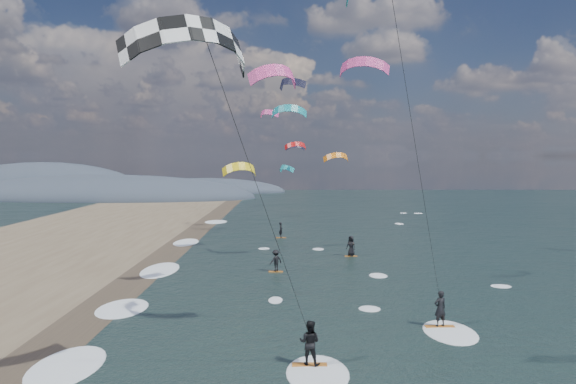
{
  "coord_description": "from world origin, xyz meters",
  "views": [
    {
      "loc": [
        -0.91,
        -17.14,
        8.87
      ],
      "look_at": [
        -1.0,
        12.0,
        7.0
      ],
      "focal_mm": 35.0,
      "sensor_mm": 36.0,
      "label": 1
    }
  ],
  "objects": [
    {
      "name": "kitesurfer_near_b",
      "position": [
        -2.49,
        1.74,
        9.09
      ],
      "size": [
        7.32,
        9.22,
        13.74
      ],
      "color": "#BA6920",
      "rests_on": "ground"
    },
    {
      "name": "shoreline_surf",
      "position": [
        -10.8,
        14.75,
        0.0
      ],
      "size": [
        2.4,
        79.4,
        0.11
      ],
      "color": "white",
      "rests_on": "ground"
    },
    {
      "name": "far_kitesurfers",
      "position": [
        0.4,
        30.88,
        0.88
      ],
      "size": [
        7.67,
        18.76,
        1.81
      ],
      "color": "#BA6920",
      "rests_on": "ground"
    },
    {
      "name": "coastal_hills",
      "position": [
        -44.84,
        107.86,
        0.0
      ],
      "size": [
        80.0,
        41.0,
        15.0
      ],
      "color": "#3D4756",
      "rests_on": "ground"
    },
    {
      "name": "bg_kite_field",
      "position": [
        -0.14,
        53.63,
        12.46
      ],
      "size": [
        14.63,
        73.26,
        11.59
      ],
      "color": "black",
      "rests_on": "ground"
    },
    {
      "name": "wet_sand_strip",
      "position": [
        -12.0,
        10.0,
        0.0
      ],
      "size": [
        3.0,
        240.0,
        0.0
      ],
      "primitive_type": "cube",
      "color": "#382D23",
      "rests_on": "ground"
    },
    {
      "name": "kitesurfer_near_a",
      "position": [
        3.64,
        6.43,
        13.59
      ],
      "size": [
        8.07,
        9.3,
        17.44
      ],
      "color": "#BA6920",
      "rests_on": "ground"
    }
  ]
}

